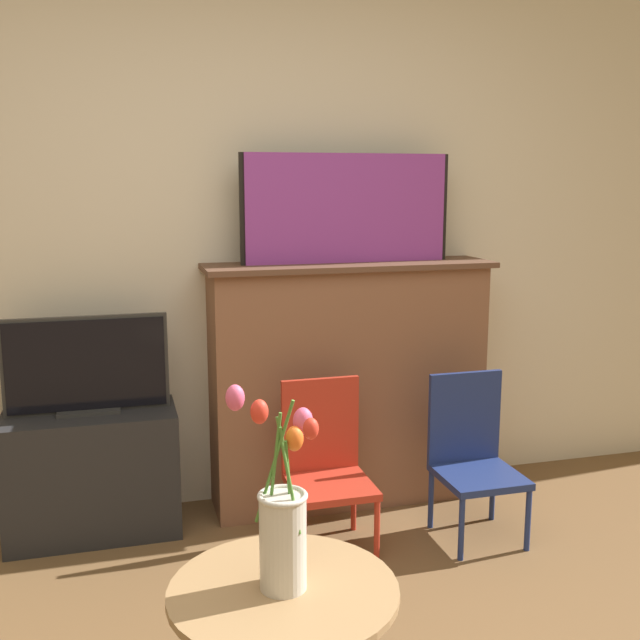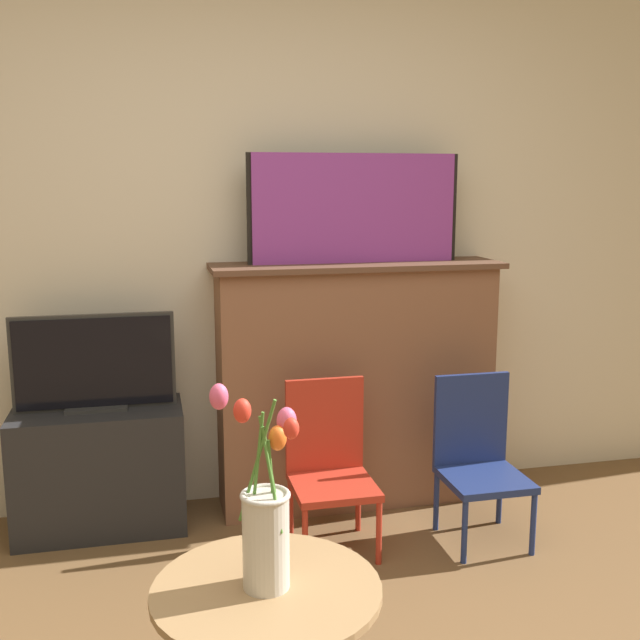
% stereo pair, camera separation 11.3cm
% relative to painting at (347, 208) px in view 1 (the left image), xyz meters
% --- Properties ---
extents(wall_back, '(8.00, 0.06, 2.70)m').
position_rel_painting_xyz_m(wall_back, '(-0.54, 0.18, -0.04)').
color(wall_back, beige).
rests_on(wall_back, ground).
extents(fireplace_mantel, '(1.33, 0.36, 1.14)m').
position_rel_painting_xyz_m(fireplace_mantel, '(0.01, -0.01, -0.80)').
color(fireplace_mantel, brown).
rests_on(fireplace_mantel, ground).
extents(painting, '(0.98, 0.03, 0.49)m').
position_rel_painting_xyz_m(painting, '(0.00, 0.00, 0.00)').
color(painting, black).
rests_on(painting, fireplace_mantel).
extents(tv_stand, '(0.72, 0.37, 0.54)m').
position_rel_painting_xyz_m(tv_stand, '(-1.16, -0.05, -1.12)').
color(tv_stand, '#232326').
rests_on(tv_stand, ground).
extents(tv_monitor, '(0.68, 0.12, 0.41)m').
position_rel_painting_xyz_m(tv_monitor, '(-1.16, -0.04, -0.65)').
color(tv_monitor, '#2D2D2D').
rests_on(tv_monitor, tv_stand).
extents(chair_red, '(0.33, 0.33, 0.70)m').
position_rel_painting_xyz_m(chair_red, '(-0.22, -0.42, -1.02)').
color(chair_red, '#B22D1E').
rests_on(chair_red, ground).
extents(chair_blue, '(0.33, 0.33, 0.70)m').
position_rel_painting_xyz_m(chair_blue, '(0.42, -0.49, -1.02)').
color(chair_blue, navy).
rests_on(chair_blue, ground).
extents(vase_tulips, '(0.20, 0.18, 0.50)m').
position_rel_painting_xyz_m(vase_tulips, '(-0.67, -1.62, -0.67)').
color(vase_tulips, beige).
rests_on(vase_tulips, side_table).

